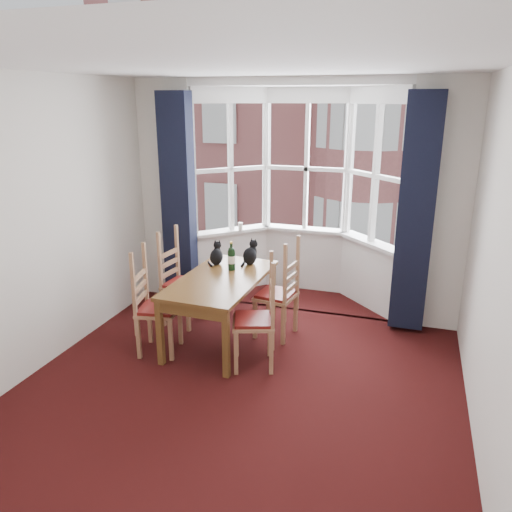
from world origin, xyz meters
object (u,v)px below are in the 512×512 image
at_px(chair_left_far, 177,284).
at_px(wine_bottle, 231,258).
at_px(dining_table, 221,285).
at_px(chair_right_near, 263,321).
at_px(cat_right, 250,254).
at_px(candle_tall, 240,227).
at_px(chair_right_far, 284,297).
at_px(cat_left, 217,255).
at_px(chair_left_near, 150,309).

bearing_deg(chair_left_far, wine_bottle, -0.81).
height_order(dining_table, chair_right_near, chair_right_near).
distance_m(cat_right, candle_tall, 1.00).
relative_size(chair_right_near, chair_right_far, 1.00).
bearing_deg(dining_table, chair_right_far, 24.14).
bearing_deg(cat_right, chair_right_far, -28.53).
bearing_deg(cat_left, cat_right, 18.74).
bearing_deg(chair_right_near, dining_table, 146.43).
distance_m(cat_left, candle_tall, 1.03).
relative_size(cat_left, cat_right, 0.93).
bearing_deg(chair_right_far, candle_tall, 128.24).
distance_m(chair_right_near, chair_right_far, 0.67).
height_order(chair_left_near, cat_right, cat_right).
xyz_separation_m(wine_bottle, candle_tall, (-0.30, 1.16, 0.05)).
relative_size(chair_right_far, cat_left, 3.29).
height_order(chair_right_near, wine_bottle, wine_bottle).
bearing_deg(wine_bottle, candle_tall, 104.67).
relative_size(chair_right_far, candle_tall, 8.47).
relative_size(chair_left_far, candle_tall, 8.47).
distance_m(chair_left_near, chair_right_near, 1.20).
bearing_deg(candle_tall, cat_right, -63.94).
xyz_separation_m(chair_left_near, chair_right_near, (1.20, 0.08, 0.00)).
bearing_deg(wine_bottle, dining_table, -94.38).
xyz_separation_m(chair_right_far, wine_bottle, (-0.60, -0.01, 0.40)).
bearing_deg(chair_right_far, dining_table, -155.86).
height_order(chair_left_far, wine_bottle, wine_bottle).
distance_m(chair_left_near, chair_right_far, 1.44).
height_order(cat_left, cat_right, cat_right).
bearing_deg(chair_right_near, wine_bottle, 130.55).
bearing_deg(chair_left_near, candle_tall, 80.15).
bearing_deg(chair_left_near, dining_table, 37.38).
bearing_deg(dining_table, candle_tall, 101.14).
xyz_separation_m(chair_right_near, candle_tall, (-0.87, 1.82, 0.45)).
bearing_deg(chair_left_near, cat_left, 65.56).
bearing_deg(chair_left_near, chair_right_near, 3.58).
bearing_deg(chair_right_far, cat_left, 171.21).
xyz_separation_m(chair_left_far, chair_right_near, (1.27, -0.67, 0.00)).
height_order(cat_left, wine_bottle, wine_bottle).
bearing_deg(cat_left, wine_bottle, -30.13).
bearing_deg(cat_right, chair_left_near, -127.46).
relative_size(chair_left_far, cat_right, 3.07).
bearing_deg(chair_right_far, wine_bottle, -179.41).
bearing_deg(chair_left_near, chair_right_far, 31.14).
bearing_deg(cat_right, chair_right_near, -64.90).
xyz_separation_m(chair_right_near, cat_left, (-0.80, 0.80, 0.36)).
xyz_separation_m(chair_left_far, candle_tall, (0.40, 1.15, 0.45)).
bearing_deg(chair_left_near, chair_left_far, 95.25).
relative_size(chair_left_near, chair_left_far, 1.00).
xyz_separation_m(chair_left_far, wine_bottle, (0.70, -0.01, 0.40)).
relative_size(chair_left_near, chair_right_far, 1.00).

